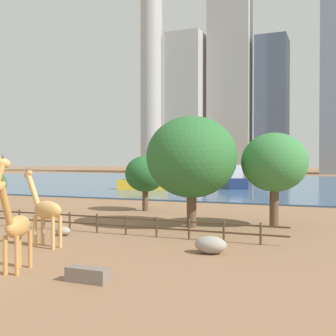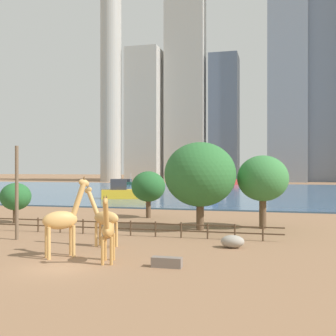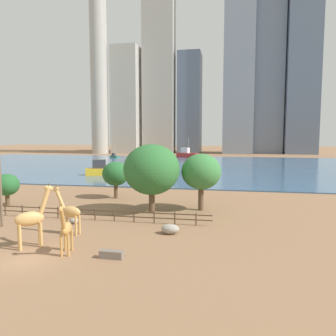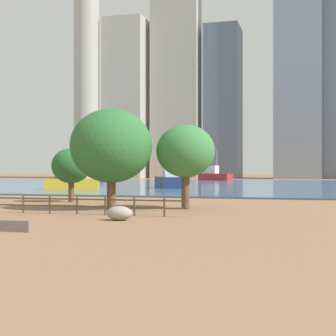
{
  "view_description": "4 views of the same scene",
  "coord_description": "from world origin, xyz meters",
  "px_view_note": "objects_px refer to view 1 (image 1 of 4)",
  "views": [
    {
      "loc": [
        15.38,
        -12.83,
        4.96
      ],
      "look_at": [
        0.33,
        25.05,
        4.21
      ],
      "focal_mm": 45.0,
      "sensor_mm": 36.0,
      "label": 1
    },
    {
      "loc": [
        12.07,
        -22.2,
        5.92
      ],
      "look_at": [
        -3.49,
        40.57,
        5.73
      ],
      "focal_mm": 45.0,
      "sensor_mm": 36.0,
      "label": 2
    },
    {
      "loc": [
        14.81,
        -20.89,
        9.25
      ],
      "look_at": [
        3.04,
        39.73,
        3.08
      ],
      "focal_mm": 35.0,
      "sensor_mm": 36.0,
      "label": 3
    },
    {
      "loc": [
        21.09,
        -22.53,
        3.36
      ],
      "look_at": [
        3.54,
        41.51,
        3.42
      ],
      "focal_mm": 55.0,
      "sensor_mm": 36.0,
      "label": 4
    }
  ],
  "objects_px": {
    "giraffe_young": "(16,227)",
    "boat_sailboat": "(267,172)",
    "boulder_by_pole": "(63,231)",
    "tree_left_large": "(145,174)",
    "feeding_trough": "(87,275)",
    "boulder_near_fence": "(211,245)",
    "tree_center_broad": "(274,163)",
    "giraffe_tall": "(45,210)",
    "boat_barge": "(233,180)",
    "tree_left_small": "(192,157)",
    "boat_ferry": "(167,174)",
    "boat_tug": "(141,182)"
  },
  "relations": [
    {
      "from": "giraffe_young",
      "to": "boat_sailboat",
      "type": "distance_m",
      "value": 112.01
    },
    {
      "from": "boulder_by_pole",
      "to": "tree_left_large",
      "type": "xyz_separation_m",
      "value": [
        -0.6,
        14.24,
        3.31
      ]
    },
    {
      "from": "feeding_trough",
      "to": "boat_sailboat",
      "type": "relative_size",
      "value": 0.19
    },
    {
      "from": "boulder_near_fence",
      "to": "boulder_by_pole",
      "type": "xyz_separation_m",
      "value": [
        -10.52,
        1.57,
        -0.17
      ]
    },
    {
      "from": "feeding_trough",
      "to": "tree_center_broad",
      "type": "distance_m",
      "value": 18.62
    },
    {
      "from": "giraffe_tall",
      "to": "giraffe_young",
      "type": "height_order",
      "value": "giraffe_tall"
    },
    {
      "from": "giraffe_tall",
      "to": "boulder_by_pole",
      "type": "distance_m",
      "value": 4.03
    },
    {
      "from": "giraffe_young",
      "to": "boulder_near_fence",
      "type": "height_order",
      "value": "giraffe_young"
    },
    {
      "from": "boulder_by_pole",
      "to": "boat_barge",
      "type": "distance_m",
      "value": 47.96
    },
    {
      "from": "boulder_near_fence",
      "to": "boat_barge",
      "type": "relative_size",
      "value": 0.18
    },
    {
      "from": "giraffe_tall",
      "to": "tree_left_small",
      "type": "relative_size",
      "value": 0.55
    },
    {
      "from": "tree_left_small",
      "to": "boulder_by_pole",
      "type": "bearing_deg",
      "value": -136.44
    },
    {
      "from": "feeding_trough",
      "to": "tree_center_broad",
      "type": "relative_size",
      "value": 0.26
    },
    {
      "from": "giraffe_tall",
      "to": "boulder_by_pole",
      "type": "bearing_deg",
      "value": -61.6
    },
    {
      "from": "boulder_by_pole",
      "to": "boat_ferry",
      "type": "xyz_separation_m",
      "value": [
        -31.04,
        95.92,
        0.52
      ]
    },
    {
      "from": "boulder_near_fence",
      "to": "boat_barge",
      "type": "bearing_deg",
      "value": 101.56
    },
    {
      "from": "tree_left_small",
      "to": "boulder_near_fence",
      "type": "bearing_deg",
      "value": -64.97
    },
    {
      "from": "boulder_by_pole",
      "to": "feeding_trough",
      "type": "relative_size",
      "value": 0.59
    },
    {
      "from": "boulder_by_pole",
      "to": "giraffe_tall",
      "type": "bearing_deg",
      "value": -69.83
    },
    {
      "from": "giraffe_young",
      "to": "tree_center_broad",
      "type": "relative_size",
      "value": 0.61
    },
    {
      "from": "tree_left_large",
      "to": "boat_sailboat",
      "type": "xyz_separation_m",
      "value": [
        -1.45,
        89.31,
        -2.06
      ]
    },
    {
      "from": "tree_center_broad",
      "to": "feeding_trough",
      "type": "bearing_deg",
      "value": -106.55
    },
    {
      "from": "feeding_trough",
      "to": "tree_left_large",
      "type": "distance_m",
      "value": 24.31
    },
    {
      "from": "feeding_trough",
      "to": "boat_barge",
      "type": "xyz_separation_m",
      "value": [
        -6.92,
        56.46,
        1.24
      ]
    },
    {
      "from": "boulder_by_pole",
      "to": "boat_tug",
      "type": "distance_m",
      "value": 41.0
    },
    {
      "from": "giraffe_tall",
      "to": "boulder_near_fence",
      "type": "xyz_separation_m",
      "value": [
        9.28,
        1.8,
        -1.67
      ]
    },
    {
      "from": "boulder_by_pole",
      "to": "tree_center_broad",
      "type": "xyz_separation_m",
      "value": [
        12.45,
        8.81,
        4.48
      ]
    },
    {
      "from": "boulder_near_fence",
      "to": "boat_ferry",
      "type": "bearing_deg",
      "value": 113.09
    },
    {
      "from": "boulder_near_fence",
      "to": "boat_barge",
      "type": "height_order",
      "value": "boat_barge"
    },
    {
      "from": "giraffe_young",
      "to": "feeding_trough",
      "type": "relative_size",
      "value": 2.38
    },
    {
      "from": "boulder_near_fence",
      "to": "tree_center_broad",
      "type": "bearing_deg",
      "value": 79.43
    },
    {
      "from": "giraffe_young",
      "to": "boat_ferry",
      "type": "xyz_separation_m",
      "value": [
        -34.58,
        104.25,
        -1.2
      ]
    },
    {
      "from": "boulder_by_pole",
      "to": "boat_sailboat",
      "type": "height_order",
      "value": "boat_sailboat"
    },
    {
      "from": "boat_sailboat",
      "to": "boat_tug",
      "type": "xyz_separation_m",
      "value": [
        -10.69,
        -64.58,
        -0.15
      ]
    },
    {
      "from": "tree_center_broad",
      "to": "tree_left_small",
      "type": "height_order",
      "value": "tree_left_small"
    },
    {
      "from": "giraffe_young",
      "to": "boat_tug",
      "type": "height_order",
      "value": "giraffe_young"
    },
    {
      "from": "boat_barge",
      "to": "tree_center_broad",
      "type": "bearing_deg",
      "value": 170.9
    },
    {
      "from": "boulder_by_pole",
      "to": "boat_sailboat",
      "type": "relative_size",
      "value": 0.11
    },
    {
      "from": "tree_left_large",
      "to": "boat_tug",
      "type": "bearing_deg",
      "value": 116.15
    },
    {
      "from": "tree_center_broad",
      "to": "boat_tug",
      "type": "bearing_deg",
      "value": 129.88
    },
    {
      "from": "boulder_by_pole",
      "to": "boat_tug",
      "type": "relative_size",
      "value": 0.12
    },
    {
      "from": "boat_sailboat",
      "to": "boulder_by_pole",
      "type": "bearing_deg",
      "value": -68.24
    },
    {
      "from": "boulder_near_fence",
      "to": "feeding_trough",
      "type": "height_order",
      "value": "boulder_near_fence"
    },
    {
      "from": "giraffe_tall",
      "to": "boat_sailboat",
      "type": "relative_size",
      "value": 0.48
    },
    {
      "from": "boulder_near_fence",
      "to": "feeding_trough",
      "type": "relative_size",
      "value": 0.96
    },
    {
      "from": "giraffe_young",
      "to": "boat_sailboat",
      "type": "bearing_deg",
      "value": 167.36
    },
    {
      "from": "tree_center_broad",
      "to": "boat_barge",
      "type": "height_order",
      "value": "tree_center_broad"
    },
    {
      "from": "boat_ferry",
      "to": "tree_center_broad",
      "type": "bearing_deg",
      "value": -34.25
    },
    {
      "from": "giraffe_young",
      "to": "tree_left_small",
      "type": "xyz_separation_m",
      "value": [
        3.24,
        14.77,
        3.18
      ]
    },
    {
      "from": "giraffe_tall",
      "to": "tree_left_large",
      "type": "relative_size",
      "value": 0.84
    }
  ]
}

